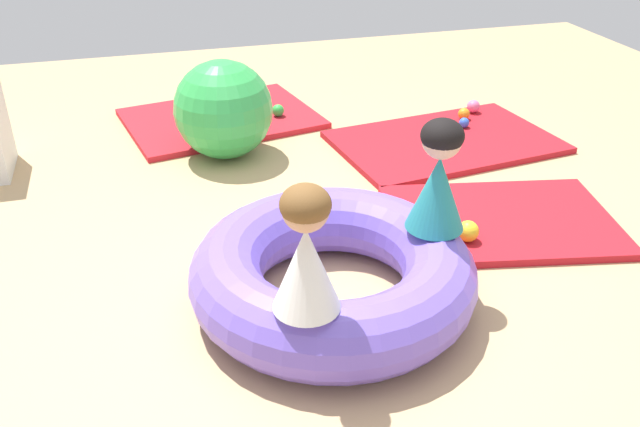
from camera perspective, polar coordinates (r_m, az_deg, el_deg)
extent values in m
plane|color=tan|center=(3.09, -1.13, -6.20)|extent=(8.00, 8.00, 0.00)
cube|color=red|center=(4.92, -8.36, 7.93)|extent=(1.45, 1.18, 0.04)
cube|color=#B21923|center=(4.56, 10.50, 5.95)|extent=(1.51, 1.06, 0.04)
cube|color=#B21923|center=(3.68, 14.96, -0.57)|extent=(1.31, 1.03, 0.04)
torus|color=#7056D1|center=(2.90, 1.08, -4.99)|extent=(1.23, 1.23, 0.31)
cone|color=white|center=(2.36, -1.17, -4.66)|extent=(0.34, 0.34, 0.33)
sphere|color=tan|center=(2.23, -1.23, 0.39)|extent=(0.16, 0.16, 0.16)
ellipsoid|color=brown|center=(2.22, -1.24, 0.76)|extent=(0.18, 0.18, 0.14)
cone|color=teal|center=(2.88, 9.84, 1.77)|extent=(0.31, 0.31, 0.33)
sphere|color=#DBAD89|center=(2.78, 10.26, 6.17)|extent=(0.17, 0.17, 0.17)
ellipsoid|color=black|center=(2.77, 10.29, 6.49)|extent=(0.18, 0.18, 0.14)
sphere|color=blue|center=(4.75, 12.06, 7.50)|extent=(0.07, 0.07, 0.07)
sphere|color=green|center=(4.85, -3.56, 8.67)|extent=(0.09, 0.09, 0.09)
sphere|color=pink|center=(5.03, 12.82, 8.80)|extent=(0.09, 0.09, 0.09)
sphere|color=yellow|center=(3.39, 12.38, -1.47)|extent=(0.11, 0.11, 0.11)
sphere|color=orange|center=(4.89, 12.04, 8.23)|extent=(0.08, 0.08, 0.08)
sphere|color=green|center=(4.27, -8.15, 8.68)|extent=(0.61, 0.61, 0.61)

